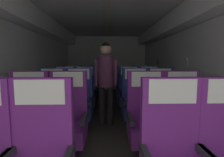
# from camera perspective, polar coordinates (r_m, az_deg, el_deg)

# --- Properties ---
(ground) EXTENTS (3.51, 7.82, 0.02)m
(ground) POSITION_cam_1_polar(r_m,az_deg,el_deg) (3.64, -1.57, -14.00)
(ground) COLOR #3D3833
(fuselage_shell) EXTENTS (3.39, 7.47, 2.31)m
(fuselage_shell) POSITION_cam_1_polar(r_m,az_deg,el_deg) (3.72, -1.64, 12.44)
(fuselage_shell) COLOR silver
(fuselage_shell) RESTS_ON ground
(seat_b_left_window) EXTENTS (0.52, 0.50, 1.10)m
(seat_b_left_window) POSITION_cam_1_polar(r_m,az_deg,el_deg) (2.48, -26.66, -12.98)
(seat_b_left_window) COLOR #38383D
(seat_b_left_window) RESTS_ON ground
(seat_b_left_aisle) EXTENTS (0.52, 0.50, 1.10)m
(seat_b_left_aisle) POSITION_cam_1_polar(r_m,az_deg,el_deg) (2.34, -14.76, -13.67)
(seat_b_left_aisle) COLOR #38383D
(seat_b_left_aisle) RESTS_ON ground
(seat_b_right_aisle) EXTENTS (0.52, 0.50, 1.10)m
(seat_b_right_aisle) POSITION_cam_1_polar(r_m,az_deg,el_deg) (2.50, 23.22, -12.67)
(seat_b_right_aisle) COLOR #38383D
(seat_b_right_aisle) RESTS_ON ground
(seat_b_right_window) EXTENTS (0.52, 0.50, 1.10)m
(seat_b_right_window) POSITION_cam_1_polar(r_m,az_deg,el_deg) (2.32, 11.85, -13.72)
(seat_b_right_window) COLOR #38383D
(seat_b_right_window) RESTS_ON ground
(seat_c_left_window) EXTENTS (0.52, 0.50, 1.10)m
(seat_c_left_window) POSITION_cam_1_polar(r_m,az_deg,el_deg) (3.29, -19.78, -8.04)
(seat_c_left_window) COLOR #38383D
(seat_c_left_window) RESTS_ON ground
(seat_c_left_aisle) EXTENTS (0.52, 0.50, 1.10)m
(seat_c_left_aisle) POSITION_cam_1_polar(r_m,az_deg,el_deg) (3.18, -11.21, -8.29)
(seat_c_left_aisle) COLOR #38383D
(seat_c_left_aisle) RESTS_ON ground
(seat_c_right_aisle) EXTENTS (0.52, 0.50, 1.10)m
(seat_c_right_aisle) POSITION_cam_1_polar(r_m,az_deg,el_deg) (3.29, 16.44, -7.92)
(seat_c_right_aisle) COLOR #38383D
(seat_c_right_aisle) RESTS_ON ground
(seat_c_right_window) EXTENTS (0.52, 0.50, 1.10)m
(seat_c_right_window) POSITION_cam_1_polar(r_m,az_deg,el_deg) (3.19, 8.16, -8.17)
(seat_c_right_window) COLOR #38383D
(seat_c_right_window) RESTS_ON ground
(seat_d_left_window) EXTENTS (0.52, 0.50, 1.10)m
(seat_d_left_window) POSITION_cam_1_polar(r_m,az_deg,el_deg) (4.13, -15.81, -5.06)
(seat_d_left_window) COLOR #38383D
(seat_d_left_window) RESTS_ON ground
(seat_d_left_aisle) EXTENTS (0.52, 0.50, 1.10)m
(seat_d_left_aisle) POSITION_cam_1_polar(r_m,az_deg,el_deg) (4.05, -9.05, -5.14)
(seat_d_left_aisle) COLOR #38383D
(seat_d_left_aisle) RESTS_ON ground
(seat_d_right_aisle) EXTENTS (0.52, 0.50, 1.10)m
(seat_d_right_aisle) POSITION_cam_1_polar(r_m,az_deg,el_deg) (4.16, 12.72, -4.92)
(seat_d_right_aisle) COLOR #38383D
(seat_d_right_aisle) RESTS_ON ground
(seat_d_right_window) EXTENTS (0.52, 0.50, 1.10)m
(seat_d_right_window) POSITION_cam_1_polar(r_m,az_deg,el_deg) (4.05, 5.94, -5.09)
(seat_d_right_window) COLOR #38383D
(seat_d_right_window) RESTS_ON ground
(seat_e_left_window) EXTENTS (0.52, 0.50, 1.10)m
(seat_e_left_window) POSITION_cam_1_polar(r_m,az_deg,el_deg) (5.02, -13.29, -3.04)
(seat_e_left_window) COLOR #38383D
(seat_e_left_window) RESTS_ON ground
(seat_e_left_aisle) EXTENTS (0.52, 0.50, 1.10)m
(seat_e_left_aisle) POSITION_cam_1_polar(r_m,az_deg,el_deg) (4.95, -7.62, -3.06)
(seat_e_left_aisle) COLOR #38383D
(seat_e_left_aisle) RESTS_ON ground
(seat_e_right_aisle) EXTENTS (0.52, 0.50, 1.10)m
(seat_e_right_aisle) POSITION_cam_1_polar(r_m,az_deg,el_deg) (5.01, 10.01, -2.99)
(seat_e_right_aisle) COLOR #38383D
(seat_e_right_aisle) RESTS_ON ground
(seat_e_right_window) EXTENTS (0.52, 0.50, 1.10)m
(seat_e_right_window) POSITION_cam_1_polar(r_m,az_deg,el_deg) (4.94, 4.50, -3.05)
(seat_e_right_window) COLOR #38383D
(seat_e_right_window) RESTS_ON ground
(flight_attendant) EXTENTS (0.43, 0.28, 1.58)m
(flight_attendant) POSITION_cam_1_polar(r_m,az_deg,el_deg) (3.18, -2.04, 1.24)
(flight_attendant) COLOR black
(flight_attendant) RESTS_ON ground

